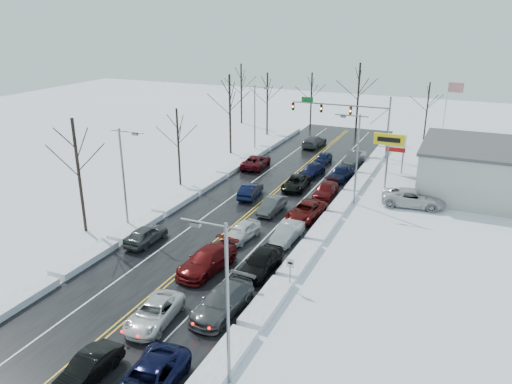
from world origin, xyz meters
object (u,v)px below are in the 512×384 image
at_px(flagpole, 446,114).
at_px(oncoming_car_0, 250,197).
at_px(traffic_signal_mast, 350,114).
at_px(tires_plus_sign, 389,143).

relative_size(flagpole, oncoming_car_0, 2.28).
distance_m(traffic_signal_mast, oncoming_car_0, 21.84).
xyz_separation_m(traffic_signal_mast, flagpole, (11.72, 2.01, 0.45)).
xyz_separation_m(traffic_signal_mast, tires_plus_sign, (7.05, -12.00, -0.49)).
xyz_separation_m(flagpole, oncoming_car_0, (-16.91, -22.51, -5.93)).
xyz_separation_m(tires_plus_sign, oncoming_car_0, (-12.24, -8.50, -4.99)).
bearing_deg(flagpole, oncoming_car_0, -126.92).
height_order(tires_plus_sign, flagpole, flagpole).
bearing_deg(tires_plus_sign, flagpole, 71.56).
relative_size(traffic_signal_mast, tires_plus_sign, 2.21).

